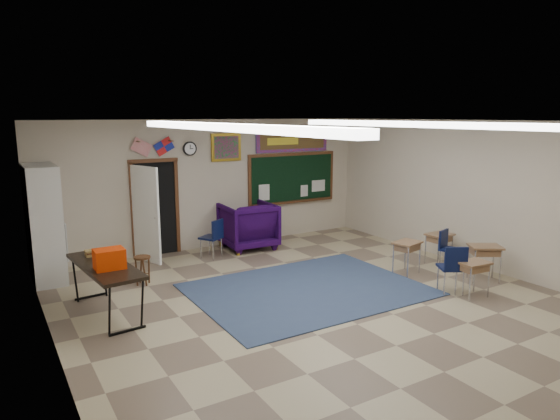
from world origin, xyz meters
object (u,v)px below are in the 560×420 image
wingback_armchair (248,225)px  student_desk_front_left (407,256)px  student_desk_front_right (439,247)px  folding_table (106,287)px  wooden_stool (143,270)px

wingback_armchair → student_desk_front_left: (1.78, -3.35, -0.18)m
student_desk_front_left → student_desk_front_right: 1.10m
wingback_armchair → student_desk_front_right: bearing=135.2°
wingback_armchair → student_desk_front_right: size_ratio=1.83×
wingback_armchair → student_desk_front_left: 3.80m
student_desk_front_left → folding_table: size_ratio=0.32×
student_desk_front_left → student_desk_front_right: bearing=-6.7°
folding_table → wooden_stool: folding_table is taller
folding_table → wooden_stool: size_ratio=3.75×
student_desk_front_left → wooden_stool: student_desk_front_left is taller
folding_table → student_desk_front_right: bearing=-12.8°
wingback_armchair → folding_table: (-3.75, -2.38, -0.10)m
student_desk_front_left → wooden_stool: 5.09m
wingback_armchair → folding_table: bearing=35.7°
wingback_armchair → wooden_stool: wingback_armchair is taller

